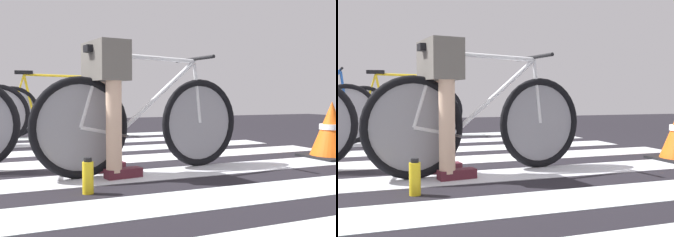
% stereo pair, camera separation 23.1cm
% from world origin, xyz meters
% --- Properties ---
extents(ground, '(18.00, 14.00, 0.02)m').
position_xyz_m(ground, '(0.00, 0.00, 0.01)').
color(ground, black).
extents(crosswalk_markings, '(5.46, 5.03, 0.00)m').
position_xyz_m(crosswalk_markings, '(-0.02, 0.07, 0.02)').
color(crosswalk_markings, silver).
rests_on(crosswalk_markings, ground).
extents(bicycle_1_of_4, '(1.73, 0.52, 0.93)m').
position_xyz_m(bicycle_1_of_4, '(0.52, -0.55, 0.41)').
color(bicycle_1_of_4, black).
rests_on(bicycle_1_of_4, ground).
extents(cyclist_1_of_4, '(0.36, 0.44, 0.96)m').
position_xyz_m(cyclist_1_of_4, '(0.21, -0.59, 0.64)').
color(cyclist_1_of_4, beige).
rests_on(cyclist_1_of_4, ground).
extents(bicycle_4_of_4, '(1.72, 0.53, 0.93)m').
position_xyz_m(bicycle_4_of_4, '(0.22, 2.54, 0.41)').
color(bicycle_4_of_4, black).
rests_on(bicycle_4_of_4, ground).
extents(water_bottle, '(0.07, 0.07, 0.21)m').
position_xyz_m(water_bottle, '(-0.04, -1.08, 0.12)').
color(water_bottle, yellow).
rests_on(water_bottle, ground).
extents(traffic_cone, '(0.46, 0.46, 0.53)m').
position_xyz_m(traffic_cone, '(2.37, -0.57, 0.27)').
color(traffic_cone, black).
rests_on(traffic_cone, ground).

